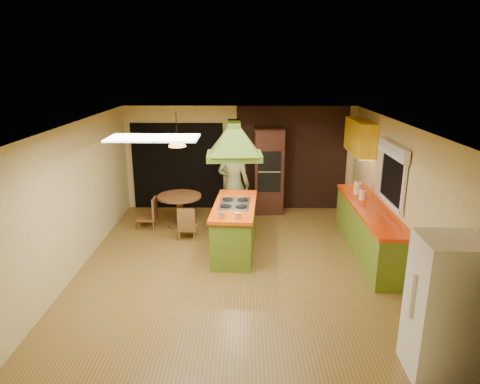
{
  "coord_description": "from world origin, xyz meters",
  "views": [
    {
      "loc": [
        0.13,
        -6.86,
        3.43
      ],
      "look_at": [
        0.04,
        0.75,
        1.15
      ],
      "focal_mm": 32.0,
      "sensor_mm": 36.0,
      "label": 1
    }
  ],
  "objects_px": {
    "refrigerator": "(444,308)",
    "dining_table": "(180,205)",
    "wall_oven": "(269,171)",
    "kitchen_island": "(235,228)",
    "canister_large": "(358,188)",
    "man": "(234,185)"
  },
  "relations": [
    {
      "from": "wall_oven",
      "to": "canister_large",
      "type": "xyz_separation_m",
      "value": [
        1.72,
        -1.52,
        0.02
      ]
    },
    {
      "from": "refrigerator",
      "to": "dining_table",
      "type": "relative_size",
      "value": 1.76
    },
    {
      "from": "kitchen_island",
      "to": "dining_table",
      "type": "xyz_separation_m",
      "value": [
        -1.23,
        1.3,
        0.02
      ]
    },
    {
      "from": "man",
      "to": "dining_table",
      "type": "height_order",
      "value": "man"
    },
    {
      "from": "refrigerator",
      "to": "canister_large",
      "type": "distance_m",
      "value": 4.09
    },
    {
      "from": "man",
      "to": "kitchen_island",
      "type": "bearing_deg",
      "value": 105.68
    },
    {
      "from": "refrigerator",
      "to": "man",
      "type": "bearing_deg",
      "value": 119.53
    },
    {
      "from": "wall_oven",
      "to": "kitchen_island",
      "type": "bearing_deg",
      "value": -110.04
    },
    {
      "from": "man",
      "to": "canister_large",
      "type": "height_order",
      "value": "man"
    },
    {
      "from": "refrigerator",
      "to": "canister_large",
      "type": "relative_size",
      "value": 7.05
    },
    {
      "from": "kitchen_island",
      "to": "refrigerator",
      "type": "xyz_separation_m",
      "value": [
        2.41,
        -3.31,
        0.35
      ]
    },
    {
      "from": "wall_oven",
      "to": "man",
      "type": "bearing_deg",
      "value": -130.51
    },
    {
      "from": "kitchen_island",
      "to": "man",
      "type": "height_order",
      "value": "man"
    },
    {
      "from": "refrigerator",
      "to": "dining_table",
      "type": "xyz_separation_m",
      "value": [
        -3.63,
        4.61,
        -0.34
      ]
    },
    {
      "from": "refrigerator",
      "to": "kitchen_island",
      "type": "bearing_deg",
      "value": 127.47
    },
    {
      "from": "wall_oven",
      "to": "refrigerator",
      "type": "bearing_deg",
      "value": -75.53
    },
    {
      "from": "canister_large",
      "to": "kitchen_island",
      "type": "bearing_deg",
      "value": -162.51
    },
    {
      "from": "wall_oven",
      "to": "dining_table",
      "type": "height_order",
      "value": "wall_oven"
    },
    {
      "from": "dining_table",
      "to": "wall_oven",
      "type": "bearing_deg",
      "value": 26.81
    },
    {
      "from": "refrigerator",
      "to": "wall_oven",
      "type": "bearing_deg",
      "value": 107.93
    },
    {
      "from": "refrigerator",
      "to": "dining_table",
      "type": "distance_m",
      "value": 5.88
    },
    {
      "from": "wall_oven",
      "to": "canister_large",
      "type": "distance_m",
      "value": 2.29
    }
  ]
}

